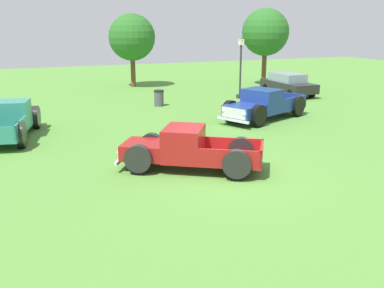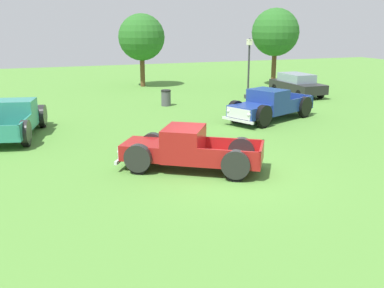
{
  "view_description": "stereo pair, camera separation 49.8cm",
  "coord_description": "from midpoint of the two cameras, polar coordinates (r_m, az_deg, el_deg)",
  "views": [
    {
      "loc": [
        -6.38,
        -12.23,
        4.79
      ],
      "look_at": [
        -0.85,
        0.94,
        0.9
      ],
      "focal_mm": 41.79,
      "sensor_mm": 36.0,
      "label": 1
    },
    {
      "loc": [
        -5.92,
        -12.41,
        4.79
      ],
      "look_at": [
        -0.85,
        0.94,
        0.9
      ],
      "focal_mm": 41.79,
      "sensor_mm": 36.0,
      "label": 2
    }
  ],
  "objects": [
    {
      "name": "oak_tree_west",
      "position": [
        34.85,
        -6.04,
        13.38
      ],
      "size": [
        3.5,
        3.5,
        5.48
      ],
      "color": "brown",
      "rests_on": "ground_plane"
    },
    {
      "name": "trash_can",
      "position": [
        26.65,
        -2.8,
        5.91
      ],
      "size": [
        0.59,
        0.59,
        0.95
      ],
      "color": "#4C4C51",
      "rests_on": "ground_plane"
    },
    {
      "name": "pickup_truck_foreground",
      "position": [
        14.93,
        -0.34,
        -0.69
      ],
      "size": [
        4.89,
        4.0,
        1.45
      ],
      "color": "maroon",
      "rests_on": "ground_plane"
    },
    {
      "name": "pickup_truck_behind_left",
      "position": [
        22.79,
        10.15,
        4.8
      ],
      "size": [
        5.48,
        3.7,
        1.58
      ],
      "color": "navy",
      "rests_on": "ground_plane"
    },
    {
      "name": "sedan_distant_a",
      "position": [
        31.3,
        13.71,
        7.43
      ],
      "size": [
        1.84,
        4.43,
        1.48
      ],
      "color": "black",
      "rests_on": "ground_plane"
    },
    {
      "name": "ground_plane",
      "position": [
        14.58,
        5.45,
        -4.02
      ],
      "size": [
        80.0,
        80.0,
        0.0
      ],
      "primitive_type": "plane",
      "color": "#548C38"
    },
    {
      "name": "pickup_truck_behind_right",
      "position": [
        20.93,
        -20.96,
        3.09
      ],
      "size": [
        3.0,
        5.42,
        1.57
      ],
      "color": "#2D8475",
      "rests_on": "ground_plane"
    },
    {
      "name": "oak_tree_east",
      "position": [
        35.73,
        11.0,
        13.8
      ],
      "size": [
        3.61,
        3.61,
        5.89
      ],
      "color": "brown",
      "rests_on": "ground_plane"
    },
    {
      "name": "lamp_post_near",
      "position": [
        29.32,
        7.74,
        9.68
      ],
      "size": [
        0.36,
        0.36,
        3.85
      ],
      "color": "#2D2D33",
      "rests_on": "ground_plane"
    }
  ]
}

